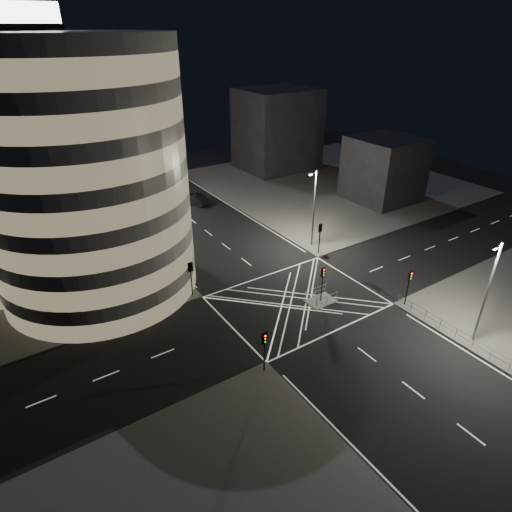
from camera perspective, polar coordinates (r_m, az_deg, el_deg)
ground at (r=45.48m, az=5.46°, el=-5.95°), size 120.00×120.00×0.00m
sidewalk_far_right at (r=81.18m, az=9.88°, el=9.71°), size 42.00×42.00×0.15m
central_island at (r=45.62m, az=8.61°, el=-5.94°), size 3.00×2.00×0.15m
office_tower_curved at (r=49.44m, az=-28.60°, el=9.85°), size 30.00×29.00×27.20m
building_right_far at (r=87.02m, az=2.81°, el=16.52°), size 14.00×12.00×15.00m
building_right_near at (r=73.19m, az=16.67°, el=11.06°), size 10.00×10.00×10.00m
building_far_end at (r=90.69m, az=-20.76°, el=16.17°), size 18.00×8.00×18.00m
tree_a at (r=45.51m, az=-11.94°, el=-0.10°), size 4.38×4.38×6.69m
tree_b at (r=50.30m, az=-14.66°, el=3.38°), size 5.26×5.26×7.95m
tree_c at (r=55.55m, az=-16.82°, el=5.69°), size 4.49×4.49×7.67m
tree_d at (r=60.85m, az=-18.66°, el=7.81°), size 4.59×4.59×8.15m
tree_e at (r=66.83m, az=-19.96°, el=8.13°), size 3.48×3.48×6.15m
traffic_signal_fl at (r=44.95m, az=-8.69°, el=-2.22°), size 0.55×0.22×4.00m
traffic_signal_nl at (r=35.15m, az=1.12°, el=-11.76°), size 0.55×0.22×4.00m
traffic_signal_fr at (r=53.56m, az=8.52°, el=3.06°), size 0.55×0.22×4.00m
traffic_signal_nr at (r=45.64m, az=19.74°, el=-3.21°), size 0.55×0.22×4.00m
traffic_signal_island at (r=44.09m, az=8.88°, el=-2.89°), size 0.55×0.22×4.00m
street_lamp_left_near at (r=47.82m, az=-12.30°, el=2.96°), size 1.25×0.25×10.00m
street_lamp_left_far at (r=63.89m, az=-18.51°, el=8.68°), size 1.25×0.25×10.00m
street_lamp_right_far at (r=54.40m, az=7.71°, el=6.56°), size 1.25×0.25×10.00m
street_lamp_right_near at (r=41.80m, az=28.46°, el=-4.05°), size 1.25×0.25×10.00m
railing_near_right at (r=44.14m, az=24.24°, el=-8.82°), size 0.06×11.70×1.10m
railing_island_south at (r=44.73m, az=9.43°, el=-5.81°), size 2.80×0.06×1.10m
railing_island_north at (r=45.82m, az=7.93°, el=-4.77°), size 2.80×0.06×1.10m
sedan at (r=70.33m, az=-8.13°, el=7.54°), size 3.14×5.33×1.66m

